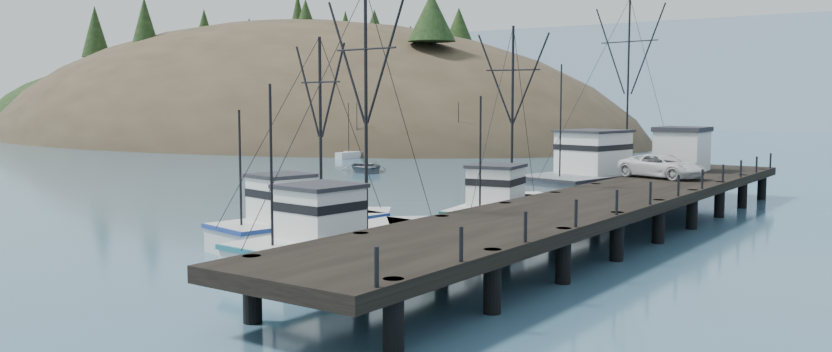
{
  "coord_description": "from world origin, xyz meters",
  "views": [
    {
      "loc": [
        28.87,
        -20.15,
        6.55
      ],
      "look_at": [
        4.01,
        14.58,
        2.5
      ],
      "focal_mm": 35.0,
      "sensor_mm": 36.0,
      "label": 1
    }
  ],
  "objects_px": {
    "trawler_mid": "(306,227)",
    "trawler_far": "(505,210)",
    "motorboat": "(366,172)",
    "pier": "(605,202)",
    "work_vessel": "(612,180)",
    "trawler_near": "(349,243)",
    "pier_shed": "(682,148)",
    "pickup_truck": "(662,166)"
  },
  "relations": [
    {
      "from": "trawler_mid",
      "to": "pier_shed",
      "type": "bearing_deg",
      "value": 70.82
    },
    {
      "from": "trawler_near",
      "to": "work_vessel",
      "type": "xyz_separation_m",
      "value": [
        0.45,
        26.3,
        0.41
      ]
    },
    {
      "from": "work_vessel",
      "to": "motorboat",
      "type": "height_order",
      "value": "work_vessel"
    },
    {
      "from": "trawler_near",
      "to": "trawler_mid",
      "type": "bearing_deg",
      "value": 154.63
    },
    {
      "from": "trawler_far",
      "to": "pier",
      "type": "bearing_deg",
      "value": -4.03
    },
    {
      "from": "pier_shed",
      "to": "motorboat",
      "type": "distance_m",
      "value": 30.64
    },
    {
      "from": "motorboat",
      "to": "trawler_near",
      "type": "bearing_deg",
      "value": -96.28
    },
    {
      "from": "trawler_near",
      "to": "work_vessel",
      "type": "relative_size",
      "value": 0.69
    },
    {
      "from": "pier",
      "to": "work_vessel",
      "type": "distance_m",
      "value": 15.71
    },
    {
      "from": "trawler_mid",
      "to": "trawler_far",
      "type": "distance_m",
      "value": 11.03
    },
    {
      "from": "pier",
      "to": "pickup_truck",
      "type": "height_order",
      "value": "pickup_truck"
    },
    {
      "from": "pickup_truck",
      "to": "trawler_near",
      "type": "bearing_deg",
      "value": -177.55
    },
    {
      "from": "pier_shed",
      "to": "motorboat",
      "type": "bearing_deg",
      "value": 170.72
    },
    {
      "from": "trawler_near",
      "to": "pier_shed",
      "type": "xyz_separation_m",
      "value": [
        4.61,
        27.43,
        2.6
      ]
    },
    {
      "from": "pier",
      "to": "motorboat",
      "type": "xyz_separation_m",
      "value": [
        -31.44,
        20.71,
        -1.69
      ]
    },
    {
      "from": "motorboat",
      "to": "pier_shed",
      "type": "bearing_deg",
      "value": -53.75
    },
    {
      "from": "pier",
      "to": "trawler_mid",
      "type": "bearing_deg",
      "value": -136.79
    },
    {
      "from": "trawler_far",
      "to": "work_vessel",
      "type": "bearing_deg",
      "value": 89.84
    },
    {
      "from": "work_vessel",
      "to": "pickup_truck",
      "type": "distance_m",
      "value": 6.81
    },
    {
      "from": "trawler_mid",
      "to": "trawler_far",
      "type": "xyz_separation_m",
      "value": [
        4.64,
        10.01,
        0.0
      ]
    },
    {
      "from": "pier",
      "to": "work_vessel",
      "type": "height_order",
      "value": "work_vessel"
    },
    {
      "from": "trawler_near",
      "to": "pickup_truck",
      "type": "xyz_separation_m",
      "value": [
        5.3,
        21.75,
        1.88
      ]
    },
    {
      "from": "trawler_mid",
      "to": "pier_shed",
      "type": "height_order",
      "value": "trawler_mid"
    },
    {
      "from": "trawler_far",
      "to": "motorboat",
      "type": "xyz_separation_m",
      "value": [
        -25.84,
        20.32,
        -0.82
      ]
    },
    {
      "from": "pier",
      "to": "trawler_near",
      "type": "bearing_deg",
      "value": -117.34
    },
    {
      "from": "work_vessel",
      "to": "pier_shed",
      "type": "relative_size",
      "value": 5.13
    },
    {
      "from": "trawler_far",
      "to": "trawler_near",
      "type": "bearing_deg",
      "value": -91.94
    },
    {
      "from": "pier",
      "to": "trawler_far",
      "type": "relative_size",
      "value": 4.11
    },
    {
      "from": "pier",
      "to": "pickup_truck",
      "type": "distance_m",
      "value": 10.21
    },
    {
      "from": "trawler_near",
      "to": "pickup_truck",
      "type": "relative_size",
      "value": 2.26
    },
    {
      "from": "trawler_mid",
      "to": "motorboat",
      "type": "relative_size",
      "value": 1.67
    },
    {
      "from": "trawler_far",
      "to": "pickup_truck",
      "type": "distance_m",
      "value": 11.06
    },
    {
      "from": "trawler_far",
      "to": "pier_shed",
      "type": "relative_size",
      "value": 3.34
    },
    {
      "from": "trawler_mid",
      "to": "pickup_truck",
      "type": "distance_m",
      "value": 22.01
    },
    {
      "from": "trawler_mid",
      "to": "pickup_truck",
      "type": "relative_size",
      "value": 1.93
    },
    {
      "from": "trawler_mid",
      "to": "motorboat",
      "type": "bearing_deg",
      "value": 124.96
    },
    {
      "from": "pier",
      "to": "pickup_truck",
      "type": "bearing_deg",
      "value": 93.98
    },
    {
      "from": "trawler_mid",
      "to": "work_vessel",
      "type": "bearing_deg",
      "value": 79.1
    },
    {
      "from": "pier_shed",
      "to": "trawler_near",
      "type": "bearing_deg",
      "value": -99.55
    },
    {
      "from": "work_vessel",
      "to": "pier_shed",
      "type": "bearing_deg",
      "value": 15.12
    },
    {
      "from": "trawler_mid",
      "to": "motorboat",
      "type": "height_order",
      "value": "trawler_mid"
    },
    {
      "from": "trawler_mid",
      "to": "pier_shed",
      "type": "relative_size",
      "value": 3.03
    }
  ]
}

